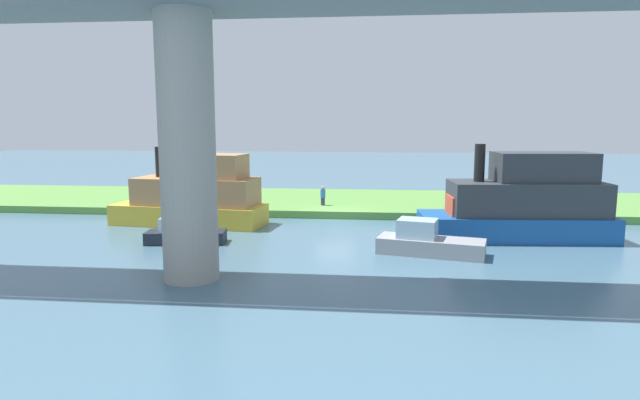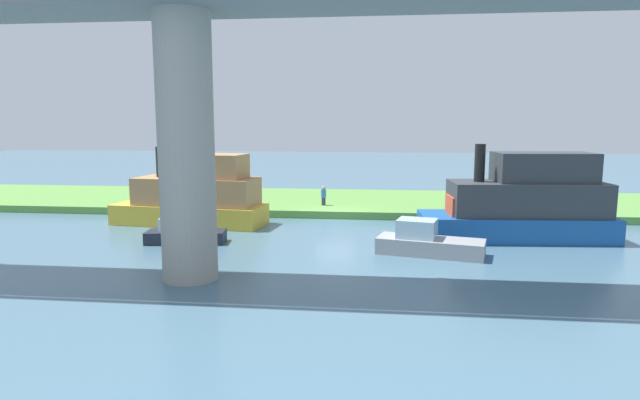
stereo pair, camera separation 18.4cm
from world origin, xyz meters
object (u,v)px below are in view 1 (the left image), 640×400
at_px(motorboat_white, 194,196).
at_px(pontoon_yellow, 522,204).
at_px(person_on_bank, 323,195).
at_px(riverboat_paddlewheel, 183,234).
at_px(bridge_pylon, 188,149).
at_px(mooring_post, 247,200).
at_px(houseboat_blue, 427,242).

relative_size(motorboat_white, pontoon_yellow, 0.94).
height_order(person_on_bank, riverboat_paddlewheel, person_on_bank).
distance_m(motorboat_white, riverboat_paddlewheel, 5.43).
relative_size(person_on_bank, motorboat_white, 0.14).
bearing_deg(riverboat_paddlewheel, motorboat_white, -76.89).
bearing_deg(bridge_pylon, motorboat_white, -71.21).
relative_size(bridge_pylon, person_on_bank, 7.63).
bearing_deg(mooring_post, bridge_pylon, 95.58).
xyz_separation_m(bridge_pylon, riverboat_paddlewheel, (2.71, -6.35, -4.81)).
distance_m(person_on_bank, mooring_post, 5.34).
bearing_deg(pontoon_yellow, riverboat_paddlewheel, 9.22).
xyz_separation_m(person_on_bank, riverboat_paddlewheel, (6.37, 10.55, -0.71)).
height_order(mooring_post, houseboat_blue, houseboat_blue).
distance_m(person_on_bank, riverboat_paddlewheel, 12.35).
relative_size(mooring_post, pontoon_yellow, 0.08).
bearing_deg(riverboat_paddlewheel, houseboat_blue, 175.11).
xyz_separation_m(mooring_post, pontoon_yellow, (-16.91, 6.43, 1.00)).
distance_m(mooring_post, houseboat_blue, 15.55).
relative_size(person_on_bank, pontoon_yellow, 0.13).
relative_size(houseboat_blue, riverboat_paddlewheel, 1.25).
bearing_deg(motorboat_white, pontoon_yellow, 173.50).
relative_size(mooring_post, motorboat_white, 0.09).
bearing_deg(houseboat_blue, mooring_post, -42.26).
bearing_deg(pontoon_yellow, mooring_post, -20.83).
distance_m(bridge_pylon, riverboat_paddlewheel, 8.42).
bearing_deg(pontoon_yellow, motorboat_white, -6.50).
bearing_deg(person_on_bank, pontoon_yellow, 146.97).
bearing_deg(bridge_pylon, riverboat_paddlewheel, -66.89).
height_order(bridge_pylon, person_on_bank, bridge_pylon).
height_order(mooring_post, pontoon_yellow, pontoon_yellow).
relative_size(person_on_bank, mooring_post, 1.61).
distance_m(bridge_pylon, pontoon_yellow, 18.27).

